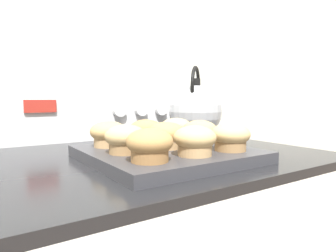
{
  "coord_description": "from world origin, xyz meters",
  "views": [
    {
      "loc": [
        -0.33,
        -0.28,
        1.05
      ],
      "look_at": [
        0.05,
        0.29,
        0.99
      ],
      "focal_mm": 32.0,
      "sensor_mm": 36.0,
      "label": 1
    }
  ],
  "objects_px": {
    "muffin_r2_c0": "(108,134)",
    "muffin_r2_c1": "(146,131)",
    "muffin_r1_c2": "(200,132)",
    "muffin_r2_c2": "(176,129)",
    "muffin_r0_c1": "(195,140)",
    "muffin_r0_c2": "(230,137)",
    "muffin_pan": "(166,154)",
    "tea_kettle": "(195,110)",
    "muffin_r0_c0": "(150,145)",
    "muffin_r1_c1": "(166,135)",
    "muffin_r1_c0": "(125,139)"
  },
  "relations": [
    {
      "from": "muffin_r1_c2",
      "to": "muffin_r2_c2",
      "type": "relative_size",
      "value": 1.0
    },
    {
      "from": "muffin_r0_c0",
      "to": "muffin_pan",
      "type": "bearing_deg",
      "value": 44.52
    },
    {
      "from": "muffin_pan",
      "to": "muffin_r2_c0",
      "type": "distance_m",
      "value": 0.13
    },
    {
      "from": "muffin_r1_c0",
      "to": "muffin_r2_c1",
      "type": "relative_size",
      "value": 1.0
    },
    {
      "from": "muffin_r0_c2",
      "to": "muffin_r2_c0",
      "type": "bearing_deg",
      "value": 135.28
    },
    {
      "from": "muffin_r1_c0",
      "to": "tea_kettle",
      "type": "xyz_separation_m",
      "value": [
        0.35,
        0.23,
        0.04
      ]
    },
    {
      "from": "muffin_r0_c2",
      "to": "muffin_r2_c0",
      "type": "xyz_separation_m",
      "value": [
        -0.18,
        0.18,
        0.0
      ]
    },
    {
      "from": "muffin_r1_c0",
      "to": "muffin_r1_c1",
      "type": "distance_m",
      "value": 0.09
    },
    {
      "from": "muffin_r1_c0",
      "to": "muffin_r2_c0",
      "type": "xyz_separation_m",
      "value": [
        0.0,
        0.09,
        0.0
      ]
    },
    {
      "from": "muffin_r1_c0",
      "to": "muffin_r1_c2",
      "type": "distance_m",
      "value": 0.19
    },
    {
      "from": "muffin_pan",
      "to": "muffin_r0_c2",
      "type": "xyz_separation_m",
      "value": [
        0.09,
        -0.09,
        0.04
      ]
    },
    {
      "from": "muffin_r1_c0",
      "to": "muffin_r0_c2",
      "type": "bearing_deg",
      "value": -25.6
    },
    {
      "from": "muffin_r0_c1",
      "to": "muffin_r0_c2",
      "type": "bearing_deg",
      "value": 0.7
    },
    {
      "from": "muffin_r0_c2",
      "to": "muffin_pan",
      "type": "bearing_deg",
      "value": 135.16
    },
    {
      "from": "muffin_r2_c2",
      "to": "muffin_r0_c1",
      "type": "bearing_deg",
      "value": -115.97
    },
    {
      "from": "muffin_r1_c1",
      "to": "muffin_r1_c2",
      "type": "relative_size",
      "value": 1.0
    },
    {
      "from": "muffin_r0_c1",
      "to": "muffin_r1_c2",
      "type": "distance_m",
      "value": 0.13
    },
    {
      "from": "muffin_r0_c2",
      "to": "muffin_r1_c0",
      "type": "bearing_deg",
      "value": 154.4
    },
    {
      "from": "muffin_r0_c0",
      "to": "muffin_r2_c2",
      "type": "bearing_deg",
      "value": 45.01
    },
    {
      "from": "tea_kettle",
      "to": "muffin_r2_c0",
      "type": "bearing_deg",
      "value": -158.43
    },
    {
      "from": "muffin_r0_c1",
      "to": "muffin_r2_c2",
      "type": "distance_m",
      "value": 0.2
    },
    {
      "from": "muffin_r0_c2",
      "to": "tea_kettle",
      "type": "distance_m",
      "value": 0.36
    },
    {
      "from": "muffin_r0_c1",
      "to": "muffin_r0_c2",
      "type": "height_order",
      "value": "same"
    },
    {
      "from": "muffin_r2_c2",
      "to": "muffin_r2_c1",
      "type": "bearing_deg",
      "value": -178.66
    },
    {
      "from": "tea_kettle",
      "to": "muffin_r0_c1",
      "type": "bearing_deg",
      "value": -129.22
    },
    {
      "from": "muffin_r2_c2",
      "to": "tea_kettle",
      "type": "distance_m",
      "value": 0.22
    },
    {
      "from": "muffin_pan",
      "to": "muffin_r0_c0",
      "type": "height_order",
      "value": "muffin_r0_c0"
    },
    {
      "from": "muffin_r0_c0",
      "to": "tea_kettle",
      "type": "distance_m",
      "value": 0.48
    },
    {
      "from": "muffin_r2_c0",
      "to": "muffin_r2_c1",
      "type": "relative_size",
      "value": 1.0
    },
    {
      "from": "muffin_r1_c1",
      "to": "tea_kettle",
      "type": "height_order",
      "value": "tea_kettle"
    },
    {
      "from": "muffin_r0_c1",
      "to": "muffin_r1_c2",
      "type": "bearing_deg",
      "value": 46.23
    },
    {
      "from": "muffin_r1_c0",
      "to": "muffin_r2_c1",
      "type": "height_order",
      "value": "same"
    },
    {
      "from": "muffin_pan",
      "to": "muffin_r2_c1",
      "type": "bearing_deg",
      "value": 88.19
    },
    {
      "from": "muffin_pan",
      "to": "muffin_r0_c1",
      "type": "distance_m",
      "value": 0.1
    },
    {
      "from": "muffin_r1_c1",
      "to": "muffin_r2_c0",
      "type": "bearing_deg",
      "value": 136.17
    },
    {
      "from": "muffin_pan",
      "to": "tea_kettle",
      "type": "xyz_separation_m",
      "value": [
        0.26,
        0.23,
        0.08
      ]
    },
    {
      "from": "muffin_r0_c0",
      "to": "muffin_r1_c0",
      "type": "height_order",
      "value": "same"
    },
    {
      "from": "muffin_pan",
      "to": "muffin_r2_c0",
      "type": "height_order",
      "value": "muffin_r2_c0"
    },
    {
      "from": "muffin_r1_c1",
      "to": "muffin_r1_c2",
      "type": "xyz_separation_m",
      "value": [
        0.09,
        0.0,
        0.0
      ]
    },
    {
      "from": "muffin_r2_c0",
      "to": "tea_kettle",
      "type": "height_order",
      "value": "tea_kettle"
    },
    {
      "from": "muffin_r2_c1",
      "to": "tea_kettle",
      "type": "relative_size",
      "value": 0.34
    },
    {
      "from": "muffin_r1_c1",
      "to": "muffin_r2_c1",
      "type": "relative_size",
      "value": 1.0
    },
    {
      "from": "muffin_r0_c2",
      "to": "tea_kettle",
      "type": "relative_size",
      "value": 0.34
    },
    {
      "from": "muffin_r1_c0",
      "to": "tea_kettle",
      "type": "relative_size",
      "value": 0.34
    },
    {
      "from": "muffin_r0_c0",
      "to": "muffin_r2_c0",
      "type": "distance_m",
      "value": 0.18
    },
    {
      "from": "muffin_r1_c2",
      "to": "muffin_r1_c0",
      "type": "bearing_deg",
      "value": -178.45
    },
    {
      "from": "muffin_pan",
      "to": "tea_kettle",
      "type": "bearing_deg",
      "value": 41.04
    },
    {
      "from": "muffin_r2_c0",
      "to": "tea_kettle",
      "type": "relative_size",
      "value": 0.34
    },
    {
      "from": "muffin_r0_c2",
      "to": "muffin_r0_c0",
      "type": "bearing_deg",
      "value": -179.64
    },
    {
      "from": "muffin_r0_c0",
      "to": "muffin_r1_c1",
      "type": "relative_size",
      "value": 1.0
    }
  ]
}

